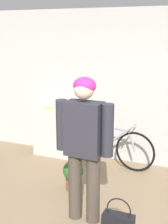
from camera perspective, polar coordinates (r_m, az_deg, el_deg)
name	(u,v)px	position (r m, az deg, el deg)	size (l,w,h in m)	color
wall_back	(141,89)	(5.26, 10.34, 4.17)	(8.00, 0.07, 2.60)	silver
side_shelf	(57,132)	(5.75, -4.98, -3.70)	(0.81, 0.36, 0.86)	beige
person	(84,140)	(3.58, 0.01, -5.13)	(0.70, 0.26, 1.74)	#4C4238
bicycle	(106,145)	(5.32, 4.09, -5.97)	(1.69, 0.46, 0.74)	black
banana	(50,108)	(5.69, -6.32, 0.77)	(0.28, 0.08, 0.04)	#EAD64C
handbag	(118,224)	(3.69, 6.29, -19.73)	(0.35, 0.14, 0.47)	black
potted_plant	(73,173)	(4.56, -1.97, -11.16)	(0.30, 0.30, 0.44)	brown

